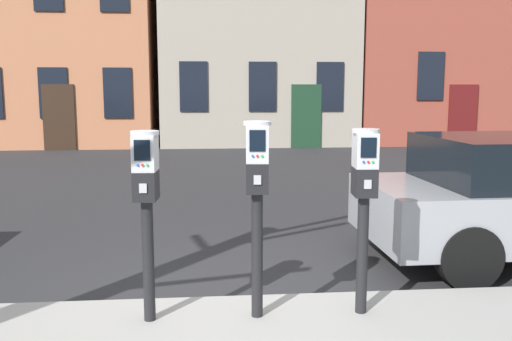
{
  "coord_description": "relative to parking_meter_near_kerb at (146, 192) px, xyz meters",
  "views": [
    {
      "loc": [
        -0.05,
        -4.44,
        1.94
      ],
      "look_at": [
        0.34,
        -0.15,
        1.3
      ],
      "focal_mm": 38.72,
      "sensor_mm": 36.0,
      "label": 1
    }
  ],
  "objects": [
    {
      "name": "parking_meter_near_kerb",
      "position": [
        0.0,
        0.0,
        0.0
      ],
      "size": [
        0.23,
        0.26,
        1.49
      ],
      "rotation": [
        0.0,
        0.0,
        -1.65
      ],
      "color": "black",
      "rests_on": "sidewalk_slab"
    },
    {
      "name": "townhouse_grey_stucco",
      "position": [
        -5.36,
        16.6,
        3.81
      ],
      "size": [
        8.02,
        5.43,
        9.95
      ],
      "color": "#B7704C",
      "rests_on": "ground_plane"
    },
    {
      "name": "ground_plane",
      "position": [
        0.51,
        0.25,
        -1.17
      ],
      "size": [
        160.0,
        160.0,
        0.0
      ],
      "primitive_type": "plane",
      "color": "#28282B"
    },
    {
      "name": "parking_meter_twin_adjacent",
      "position": [
        0.85,
        0.0,
        0.05
      ],
      "size": [
        0.23,
        0.26,
        1.56
      ],
      "rotation": [
        0.0,
        0.0,
        -1.65
      ],
      "color": "black",
      "rests_on": "sidewalk_slab"
    },
    {
      "name": "parking_meter_end_of_row",
      "position": [
        1.7,
        0.0,
        0.0
      ],
      "size": [
        0.23,
        0.26,
        1.49
      ],
      "rotation": [
        0.0,
        0.0,
        -1.65
      ],
      "color": "black",
      "rests_on": "sidewalk_slab"
    }
  ]
}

